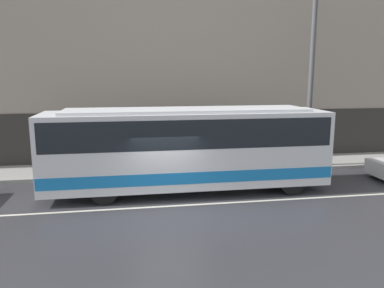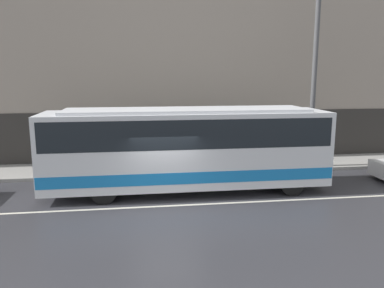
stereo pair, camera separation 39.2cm
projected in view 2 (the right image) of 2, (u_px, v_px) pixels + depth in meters
ground_plane at (166, 206)px, 13.69m from camera, size 60.00×60.00×0.00m
sidewalk at (158, 168)px, 19.00m from camera, size 60.00×2.94×0.16m
building_facade at (155, 44)px, 19.43m from camera, size 60.00×0.35×13.08m
lane_stripe at (166, 206)px, 13.69m from camera, size 54.00×0.14×0.01m
transit_bus at (187, 145)px, 15.16m from camera, size 11.35×2.62×3.41m
utility_pole_near at (314, 77)px, 18.19m from camera, size 0.24×0.24×8.96m
pedestrian_waiting at (211, 147)px, 19.72m from camera, size 0.36×0.36×1.70m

